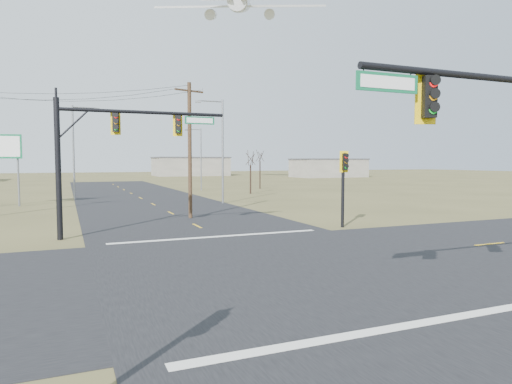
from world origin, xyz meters
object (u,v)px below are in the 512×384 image
Objects in this scene: streetlight_b at (200,156)px; bare_tree_d at (260,156)px; pedestal_signal_ne at (344,173)px; streetlight_a at (220,146)px; streetlight_c at (76,147)px; bare_tree_c at (250,158)px; highway_sign at (1,156)px; utility_pole_near at (190,148)px; mast_arm_far at (113,139)px.

streetlight_b reaches higher than bare_tree_d.
bare_tree_d is at bearing 89.92° from pedestal_signal_ne.
streetlight_b is at bearing 94.79° from streetlight_a.
streetlight_c is 1.63× the size of bare_tree_d.
pedestal_signal_ne is at bearing -96.74° from streetlight_b.
pedestal_signal_ne is 31.97m from streetlight_c.
streetlight_a is (-2.05, 18.63, 2.25)m from pedestal_signal_ne.
bare_tree_c is (5.73, 29.95, 1.14)m from pedestal_signal_ne.
streetlight_b is (23.06, 15.36, 0.29)m from highway_sign.
bare_tree_c is 0.95× the size of bare_tree_d.
pedestal_signal_ne is 0.49× the size of utility_pole_near.
streetlight_a is at bearing 111.87° from pedestal_signal_ne.
streetlight_a is at bearing -122.51° from bare_tree_d.
streetlight_a reaches higher than streetlight_b.
highway_sign is 27.71m from streetlight_b.
bare_tree_c is (7.78, 11.31, -1.11)m from streetlight_a.
streetlight_c is 21.02m from bare_tree_c.
streetlight_c is (-7.38, 19.68, 0.54)m from utility_pole_near.
streetlight_b reaches higher than bare_tree_c.
highway_sign is 20.14m from streetlight_a.
pedestal_signal_ne is 31.74m from highway_sign.
bare_tree_c is 10.48m from bare_tree_d.
streetlight_b is (15.17, 36.49, -0.49)m from mast_arm_far.
utility_pole_near is (5.95, 6.32, -0.31)m from mast_arm_far.
pedestal_signal_ne is 11.56m from utility_pole_near.
bare_tree_c is (4.30, -8.60, -0.33)m from streetlight_b.
bare_tree_c is at bearing -119.90° from bare_tree_d.
streetlight_a is 1.73× the size of bare_tree_c.
pedestal_signal_ne is at bearing -81.88° from streetlight_c.
pedestal_signal_ne is 0.48× the size of streetlight_a.
streetlight_c is at bearing 110.55° from utility_pole_near.
streetlight_c is 1.71× the size of bare_tree_c.
mast_arm_far is 22.57m from highway_sign.
utility_pole_near is 0.97× the size of streetlight_a.
streetlight_c is at bearing -152.33° from streetlight_b.
utility_pole_near is 35.93m from bare_tree_d.
highway_sign is 36.23m from bare_tree_d.
bare_tree_d is (5.22, 9.08, 0.36)m from bare_tree_c.
bare_tree_d is (26.12, 10.97, -0.69)m from streetlight_c.
highway_sign is (-21.64, 23.19, 1.18)m from pedestal_signal_ne.
utility_pole_near reaches higher than bare_tree_c.
utility_pole_near is 0.98× the size of streetlight_c.
utility_pole_near is 1.60× the size of bare_tree_d.
highway_sign is (-7.89, 21.14, -0.78)m from mast_arm_far.
streetlight_c is at bearing 48.99° from highway_sign.
utility_pole_near is 31.55m from streetlight_b.
streetlight_b is at bearing 45.68° from highway_sign.
streetlight_a is at bearing 60.72° from utility_pole_near.
streetlight_c is (-13.13, 9.42, -0.06)m from streetlight_a.
streetlight_b is 9.54m from bare_tree_d.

